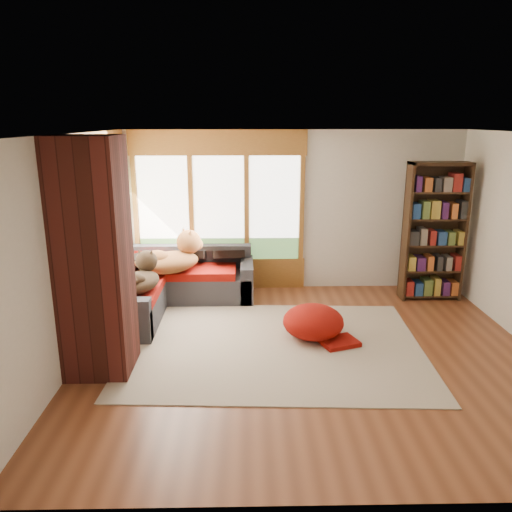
# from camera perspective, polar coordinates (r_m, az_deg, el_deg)

# --- Properties ---
(floor) EXTENTS (5.50, 5.50, 0.00)m
(floor) POSITION_cam_1_polar(r_m,az_deg,el_deg) (6.24, 6.06, -10.91)
(floor) COLOR brown
(floor) RESTS_ON ground
(ceiling) EXTENTS (5.50, 5.50, 0.00)m
(ceiling) POSITION_cam_1_polar(r_m,az_deg,el_deg) (5.60, 6.83, 13.70)
(ceiling) COLOR white
(wall_back) EXTENTS (5.50, 0.04, 2.60)m
(wall_back) POSITION_cam_1_polar(r_m,az_deg,el_deg) (8.21, 4.18, 5.13)
(wall_back) COLOR silver
(wall_back) RESTS_ON ground
(wall_front) EXTENTS (5.50, 0.04, 2.60)m
(wall_front) POSITION_cam_1_polar(r_m,az_deg,el_deg) (3.46, 11.80, -9.79)
(wall_front) COLOR silver
(wall_front) RESTS_ON ground
(wall_left) EXTENTS (0.04, 5.00, 2.60)m
(wall_left) POSITION_cam_1_polar(r_m,az_deg,el_deg) (6.07, -20.26, 0.55)
(wall_left) COLOR silver
(wall_left) RESTS_ON ground
(windows_back) EXTENTS (2.82, 0.10, 1.90)m
(windows_back) POSITION_cam_1_polar(r_m,az_deg,el_deg) (8.15, -4.26, 5.41)
(windows_back) COLOR #915E25
(windows_back) RESTS_ON wall_back
(windows_left) EXTENTS (0.10, 2.62, 1.90)m
(windows_left) POSITION_cam_1_polar(r_m,az_deg,el_deg) (7.17, -17.04, 3.40)
(windows_left) COLOR #915E25
(windows_left) RESTS_ON wall_left
(roller_blind) EXTENTS (0.03, 0.72, 0.90)m
(roller_blind) POSITION_cam_1_polar(r_m,az_deg,el_deg) (7.88, -15.46, 7.51)
(roller_blind) COLOR olive
(roller_blind) RESTS_ON wall_left
(brick_chimney) EXTENTS (0.70, 0.70, 2.60)m
(brick_chimney) POSITION_cam_1_polar(r_m,az_deg,el_deg) (5.64, -18.03, -0.33)
(brick_chimney) COLOR #471914
(brick_chimney) RESTS_ON ground
(sectional_sofa) EXTENTS (2.20, 2.20, 0.80)m
(sectional_sofa) POSITION_cam_1_polar(r_m,az_deg,el_deg) (7.74, -9.99, -3.33)
(sectional_sofa) COLOR #2B2B2F
(sectional_sofa) RESTS_ON ground
(area_rug) EXTENTS (3.76, 2.94, 0.01)m
(area_rug) POSITION_cam_1_polar(r_m,az_deg,el_deg) (6.37, 2.15, -10.18)
(area_rug) COLOR silver
(area_rug) RESTS_ON ground
(bookshelf) EXTENTS (0.92, 0.31, 2.14)m
(bookshelf) POSITION_cam_1_polar(r_m,az_deg,el_deg) (8.16, 19.71, 2.57)
(bookshelf) COLOR #331F11
(bookshelf) RESTS_ON ground
(pouf) EXTENTS (0.98, 0.98, 0.43)m
(pouf) POSITION_cam_1_polar(r_m,az_deg,el_deg) (6.56, 6.56, -7.37)
(pouf) COLOR #9B1007
(pouf) RESTS_ON area_rug
(dog_tan) EXTENTS (1.10, 1.02, 0.53)m
(dog_tan) POSITION_cam_1_polar(r_m,az_deg,el_deg) (7.58, -9.35, 0.28)
(dog_tan) COLOR brown
(dog_tan) RESTS_ON sectional_sofa
(dog_brindle) EXTENTS (0.62, 0.85, 0.43)m
(dog_brindle) POSITION_cam_1_polar(r_m,az_deg,el_deg) (6.88, -13.01, -1.96)
(dog_brindle) COLOR black
(dog_brindle) RESTS_ON sectional_sofa
(throw_pillows) EXTENTS (1.98, 1.68, 0.45)m
(throw_pillows) POSITION_cam_1_polar(r_m,az_deg,el_deg) (7.74, -9.72, 0.46)
(throw_pillows) COLOR black
(throw_pillows) RESTS_ON sectional_sofa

